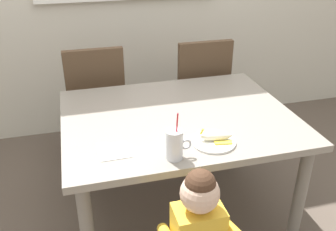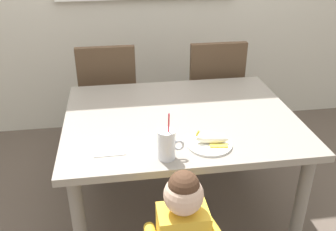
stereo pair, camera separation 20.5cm
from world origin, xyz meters
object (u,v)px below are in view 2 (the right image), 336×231
dining_chair_left (109,95)px  peeled_banana (213,139)px  milk_cup (167,146)px  paper_napkin (109,148)px  toddler_standing (183,231)px  dining_chair_right (212,90)px  snack_plate (209,144)px  dining_table (180,128)px

dining_chair_left → peeled_banana: size_ratio=5.49×
milk_cup → paper_napkin: size_ratio=1.68×
toddler_standing → dining_chair_left: bearing=101.8°
dining_chair_left → paper_napkin: (0.01, -1.07, 0.18)m
dining_chair_right → snack_plate: bearing=74.2°
dining_table → dining_chair_right: (0.39, 0.74, -0.09)m
milk_cup → dining_chair_left: bearing=103.2°
dining_chair_right → paper_napkin: dining_chair_right is taller
dining_chair_left → snack_plate: 1.24m
toddler_standing → snack_plate: 0.47m
dining_chair_right → peeled_banana: 1.15m
snack_plate → paper_napkin: (-0.50, 0.05, -0.00)m
dining_chair_left → dining_chair_right: (0.82, -0.03, 0.00)m
dining_table → snack_plate: (0.09, -0.35, 0.09)m
peeled_banana → dining_table: bearing=106.5°
dining_chair_right → peeled_banana: bearing=75.0°
peeled_banana → dining_chair_left: bearing=115.4°
peeled_banana → paper_napkin: 0.52m
dining_chair_left → paper_napkin: 1.09m
dining_chair_left → toddler_standing: (0.31, -1.49, -0.02)m
snack_plate → dining_table: bearing=103.9°
dining_chair_left → milk_cup: bearing=103.2°
toddler_standing → snack_plate: bearing=61.3°
dining_chair_right → snack_plate: size_ratio=4.17×
dining_table → snack_plate: bearing=-76.1°
milk_cup → paper_napkin: (-0.27, 0.13, -0.06)m
peeled_banana → toddler_standing: bearing=-120.5°
dining_chair_right → paper_napkin: bearing=52.1°
dining_chair_left → dining_chair_right: same height
snack_plate → paper_napkin: size_ratio=1.53×
peeled_banana → milk_cup: bearing=-161.1°
dining_table → toddler_standing: (-0.12, -0.72, -0.11)m
snack_plate → paper_napkin: 0.51m
paper_napkin → peeled_banana: bearing=-4.9°
dining_chair_right → milk_cup: milk_cup is taller
dining_table → toddler_standing: toddler_standing is taller
dining_chair_left → toddler_standing: bearing=101.8°
paper_napkin → toddler_standing: bearing=-54.3°
dining_chair_left → dining_chair_right: 0.82m
dining_chair_right → toddler_standing: size_ratio=1.15×
milk_cup → peeled_banana: size_ratio=1.44×
dining_table → milk_cup: 0.48m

